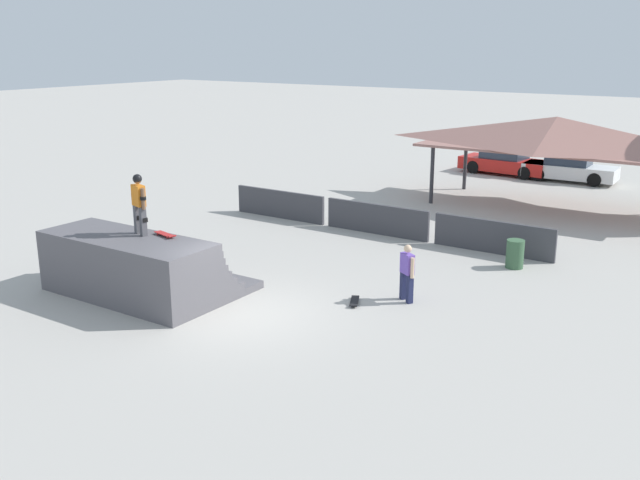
# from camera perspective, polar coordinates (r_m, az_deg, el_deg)

# --- Properties ---
(ground_plane) EXTENTS (160.00, 160.00, 0.00)m
(ground_plane) POSITION_cam_1_polar(r_m,az_deg,el_deg) (17.78, -6.28, -5.88)
(ground_plane) COLOR #ADA8A0
(quarter_pipe_ramp) EXTENTS (4.93, 3.45, 1.64)m
(quarter_pipe_ramp) POSITION_cam_1_polar(r_m,az_deg,el_deg) (19.39, -14.45, -2.19)
(quarter_pipe_ramp) COLOR #565459
(quarter_pipe_ramp) RESTS_ON ground
(skater_on_deck) EXTENTS (0.69, 0.34, 1.59)m
(skater_on_deck) POSITION_cam_1_polar(r_m,az_deg,el_deg) (18.90, -14.29, 3.11)
(skater_on_deck) COLOR #4C4C51
(skater_on_deck) RESTS_ON quarter_pipe_ramp
(skateboard_on_deck) EXTENTS (0.80, 0.38, 0.09)m
(skateboard_on_deck) POSITION_cam_1_polar(r_m,az_deg,el_deg) (18.76, -12.26, 0.45)
(skateboard_on_deck) COLOR red
(skateboard_on_deck) RESTS_ON quarter_pipe_ramp
(bystander_walking) EXTENTS (0.57, 0.41, 1.52)m
(bystander_walking) POSITION_cam_1_polar(r_m,az_deg,el_deg) (18.37, 6.98, -2.40)
(bystander_walking) COLOR #1E2347
(bystander_walking) RESTS_ON ground
(skateboard_on_ground) EXTENTS (0.54, 0.81, 0.09)m
(skateboard_on_ground) POSITION_cam_1_polar(r_m,az_deg,el_deg) (18.34, 2.76, -4.93)
(skateboard_on_ground) COLOR blue
(skateboard_on_ground) RESTS_ON ground
(barrier_fence) EXTENTS (12.36, 0.12, 1.05)m
(barrier_fence) POSITION_cam_1_polar(r_m,az_deg,el_deg) (24.82, 4.57, 1.67)
(barrier_fence) COLOR #3D3D42
(barrier_fence) RESTS_ON ground
(pavilion_shelter) EXTENTS (10.33, 4.12, 3.66)m
(pavilion_shelter) POSITION_cam_1_polar(r_m,az_deg,el_deg) (29.60, 18.35, 8.07)
(pavilion_shelter) COLOR #2D2D33
(pavilion_shelter) RESTS_ON ground
(trash_bin) EXTENTS (0.52, 0.52, 0.85)m
(trash_bin) POSITION_cam_1_polar(r_m,az_deg,el_deg) (21.82, 15.33, -1.08)
(trash_bin) COLOR #385B3D
(trash_bin) RESTS_ON ground
(parked_car_red) EXTENTS (4.66, 2.20, 1.27)m
(parked_car_red) POSITION_cam_1_polar(r_m,az_deg,el_deg) (37.28, 14.61, 6.04)
(parked_car_red) COLOR red
(parked_car_red) RESTS_ON ground
(parked_car_white) EXTENTS (4.28, 1.77, 1.27)m
(parked_car_white) POSITION_cam_1_polar(r_m,az_deg,el_deg) (36.23, 19.35, 5.40)
(parked_car_white) COLOR silver
(parked_car_white) RESTS_ON ground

